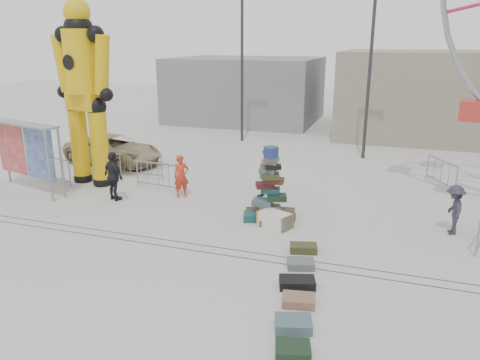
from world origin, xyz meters
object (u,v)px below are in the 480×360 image
(barricade_wheel_back, at_px, (441,173))
(pedestrian_green, at_px, (268,174))
(suitcase_tower, at_px, (270,199))
(parked_suv, at_px, (113,150))
(lamp_post_right, at_px, (372,65))
(steamer_trunk, at_px, (275,220))
(barricade_dummy_b, at_px, (141,165))
(banner_scaffold, at_px, (24,140))
(barricade_dummy_c, at_px, (158,176))
(pedestrian_black, at_px, (114,176))
(pedestrian_grey, at_px, (454,210))
(lamp_post_left, at_px, (244,61))
(barricade_dummy_a, at_px, (54,170))
(pedestrian_red, at_px, (181,176))
(crash_test_dummy, at_px, (84,87))

(barricade_wheel_back, distance_m, pedestrian_green, 7.17)
(suitcase_tower, relative_size, parked_suv, 0.50)
(lamp_post_right, distance_m, steamer_trunk, 11.05)
(pedestrian_green, bearing_deg, parked_suv, 174.22)
(barricade_dummy_b, relative_size, parked_suv, 0.42)
(banner_scaffold, bearing_deg, pedestrian_green, 27.27)
(suitcase_tower, xyz_separation_m, barricade_dummy_c, (-4.95, 1.65, -0.13))
(barricade_dummy_b, distance_m, pedestrian_black, 2.93)
(barricade_dummy_b, relative_size, barricade_dummy_c, 1.00)
(suitcase_tower, height_order, pedestrian_grey, suitcase_tower)
(pedestrian_green, bearing_deg, lamp_post_left, 124.94)
(banner_scaffold, bearing_deg, barricade_dummy_b, 57.63)
(barricade_dummy_a, bearing_deg, steamer_trunk, 6.37)
(barricade_dummy_c, height_order, barricade_wheel_back, same)
(suitcase_tower, distance_m, steamer_trunk, 0.84)
(lamp_post_left, relative_size, pedestrian_black, 4.41)
(barricade_wheel_back, relative_size, parked_suv, 0.42)
(banner_scaffold, xyz_separation_m, barricade_dummy_b, (3.17, 2.98, -1.46))
(lamp_post_right, height_order, barricade_dummy_b, lamp_post_right)
(barricade_dummy_b, relative_size, pedestrian_green, 1.06)
(steamer_trunk, relative_size, pedestrian_red, 0.64)
(barricade_dummy_c, relative_size, pedestrian_black, 1.10)
(pedestrian_grey, relative_size, parked_suv, 0.32)
(suitcase_tower, height_order, barricade_dummy_c, suitcase_tower)
(pedestrian_green, relative_size, pedestrian_black, 1.03)
(crash_test_dummy, distance_m, pedestrian_green, 7.91)
(pedestrian_black, bearing_deg, steamer_trunk, -161.08)
(barricade_dummy_c, height_order, pedestrian_black, pedestrian_black)
(lamp_post_right, height_order, suitcase_tower, lamp_post_right)
(barricade_wheel_back, relative_size, pedestrian_black, 1.10)
(barricade_dummy_a, relative_size, pedestrian_grey, 1.31)
(lamp_post_right, distance_m, pedestrian_grey, 10.06)
(lamp_post_left, xyz_separation_m, barricade_wheel_back, (10.20, -5.78, -3.93))
(steamer_trunk, bearing_deg, lamp_post_right, 102.45)
(lamp_post_right, relative_size, lamp_post_left, 1.00)
(barricade_wheel_back, relative_size, pedestrian_red, 1.26)
(barricade_dummy_b, bearing_deg, pedestrian_green, -8.98)
(parked_suv, bearing_deg, barricade_dummy_b, -113.83)
(crash_test_dummy, xyz_separation_m, barricade_dummy_b, (1.49, 1.32, -3.32))
(barricade_dummy_b, xyz_separation_m, parked_suv, (-2.44, 1.69, 0.12))
(banner_scaffold, relative_size, parked_suv, 0.78)
(lamp_post_left, relative_size, crash_test_dummy, 1.09)
(banner_scaffold, distance_m, steamer_trunk, 10.10)
(lamp_post_left, relative_size, suitcase_tower, 3.30)
(pedestrian_grey, distance_m, parked_suv, 14.95)
(suitcase_tower, bearing_deg, lamp_post_left, 100.10)
(lamp_post_left, xyz_separation_m, barricade_dummy_b, (-1.78, -8.54, -3.93))
(barricade_dummy_c, distance_m, pedestrian_grey, 10.56)
(crash_test_dummy, xyz_separation_m, pedestrian_black, (2.05, -1.53, -2.96))
(crash_test_dummy, xyz_separation_m, pedestrian_grey, (13.47, -0.93, -3.11))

